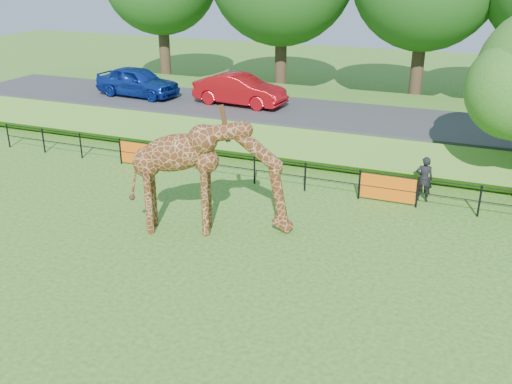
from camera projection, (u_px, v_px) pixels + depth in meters
ground at (208, 304)px, 14.15m from camera, size 90.00×90.00×0.00m
giraffe at (211, 177)px, 17.25m from camera, size 5.06×2.46×3.59m
perimeter_fence at (305, 177)px, 20.80m from camera, size 28.07×0.10×1.10m
embankment at (352, 123)px, 27.19m from camera, size 40.00×9.00×1.30m
road at (346, 116)px, 25.63m from camera, size 40.00×5.00×0.12m
car_blue at (138, 81)px, 28.84m from camera, size 4.53×2.15×1.50m
car_red at (240, 90)px, 27.12m from camera, size 4.58×1.96×1.47m
visitor at (424, 179)px, 19.87m from camera, size 0.64×0.47×1.63m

